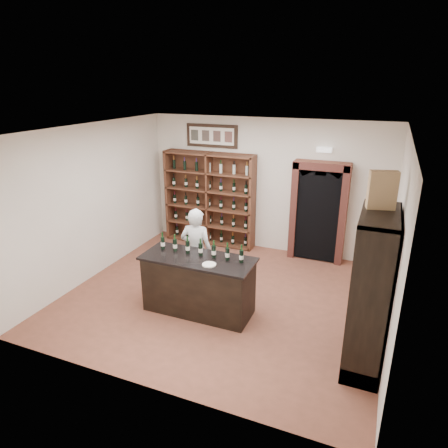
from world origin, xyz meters
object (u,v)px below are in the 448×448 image
Objects in this scene: side_cabinet at (370,315)px; wine_shelf at (210,199)px; tasting_counter at (199,285)px; counter_bottle_0 at (163,243)px; wine_crate at (382,190)px; shopkeeper at (196,251)px.

wine_shelf is at bearing 139.79° from side_cabinet.
side_cabinet is at bearing -40.21° from wine_shelf.
wine_shelf reaches higher than tasting_counter.
counter_bottle_0 reaches higher than tasting_counter.
counter_bottle_0 is (-0.72, 0.11, 0.61)m from tasting_counter.
side_cabinet is at bearing -85.31° from wine_crate.
shopkeeper is (-0.33, 0.62, 0.32)m from tasting_counter.
tasting_counter is at bearing -8.43° from counter_bottle_0.
wine_shelf is 7.33× the size of counter_bottle_0.
wine_shelf is 2.85m from counter_bottle_0.
wine_shelf is 5.02m from wine_crate.
counter_bottle_0 is at bearing 46.48° from shopkeeper.
side_cabinet is at bearing -6.28° from tasting_counter.
counter_bottle_0 is 0.14× the size of side_cabinet.
shopkeeper is at bearing -71.67° from wine_shelf.
wine_crate reaches higher than shopkeeper.
wine_shelf and side_cabinet have the same top height.
tasting_counter is 3.30m from wine_crate.
shopkeeper is at bearing 152.94° from wine_crate.
side_cabinet is (3.82, -3.23, -0.35)m from wine_shelf.
counter_bottle_0 is (0.38, -2.83, 0.01)m from wine_shelf.
wine_shelf is 4.51× the size of wine_crate.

